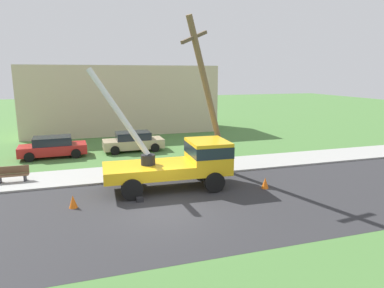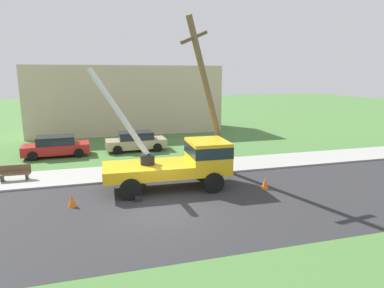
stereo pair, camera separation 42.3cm
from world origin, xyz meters
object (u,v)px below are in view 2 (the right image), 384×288
(traffic_cone_ahead, at_px, (265,184))
(traffic_cone_behind, at_px, (72,201))
(leaning_utility_pole, at_px, (209,98))
(parked_sedan_red, at_px, (56,146))
(park_bench, at_px, (15,173))
(utility_truck, at_px, (183,160))
(parked_sedan_tan, at_px, (136,141))

(traffic_cone_ahead, distance_m, traffic_cone_behind, 9.17)
(leaning_utility_pole, bearing_deg, parked_sedan_red, 138.60)
(leaning_utility_pole, distance_m, traffic_cone_behind, 8.53)
(leaning_utility_pole, height_order, parked_sedan_red, leaning_utility_pole)
(traffic_cone_behind, distance_m, parked_sedan_red, 10.16)
(park_bench, bearing_deg, parked_sedan_red, 74.04)
(utility_truck, bearing_deg, traffic_cone_ahead, -20.94)
(leaning_utility_pole, distance_m, parked_sedan_tan, 9.24)
(traffic_cone_behind, height_order, parked_sedan_tan, parked_sedan_tan)
(parked_sedan_red, bearing_deg, utility_truck, -51.98)
(parked_sedan_red, xyz_separation_m, parked_sedan_tan, (5.56, 0.31, 0.00))
(traffic_cone_ahead, distance_m, parked_sedan_tan, 11.74)
(park_bench, bearing_deg, traffic_cone_ahead, -21.00)
(parked_sedan_red, bearing_deg, traffic_cone_ahead, -43.72)
(utility_truck, distance_m, parked_sedan_red, 11.15)
(park_bench, bearing_deg, parked_sedan_tan, 39.24)
(utility_truck, xyz_separation_m, park_bench, (-8.43, 3.24, -0.95))
(traffic_cone_behind, bearing_deg, parked_sedan_tan, 68.78)
(parked_sedan_red, distance_m, park_bench, 5.75)
(leaning_utility_pole, height_order, traffic_cone_behind, leaning_utility_pole)
(parked_sedan_tan, bearing_deg, traffic_cone_behind, -111.22)
(traffic_cone_ahead, height_order, traffic_cone_behind, same)
(leaning_utility_pole, distance_m, parked_sedan_red, 12.06)
(traffic_cone_ahead, distance_m, parked_sedan_red, 14.82)
(utility_truck, xyz_separation_m, parked_sedan_tan, (-1.29, 9.07, -0.70))
(utility_truck, xyz_separation_m, parked_sedan_red, (-6.85, 8.76, -0.70))
(parked_sedan_red, bearing_deg, parked_sedan_tan, 3.17)
(traffic_cone_behind, distance_m, parked_sedan_tan, 11.10)
(utility_truck, bearing_deg, traffic_cone_behind, -166.53)
(parked_sedan_tan, bearing_deg, park_bench, -140.76)
(utility_truck, relative_size, parked_sedan_tan, 1.52)
(utility_truck, height_order, parked_sedan_red, utility_truck)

